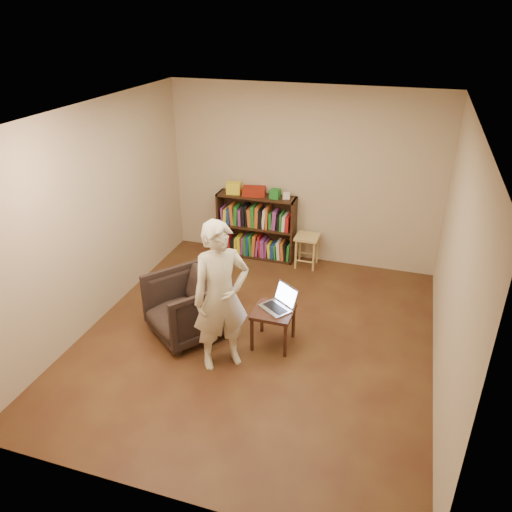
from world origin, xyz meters
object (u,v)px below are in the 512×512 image
(armchair, at_px, (187,306))
(bookshelf, at_px, (257,230))
(person, at_px, (221,297))
(laptop, at_px, (280,303))
(stool, at_px, (307,242))
(side_table, at_px, (273,316))

(armchair, bearing_deg, bookshelf, 123.98)
(armchair, relative_size, person, 0.49)
(laptop, bearing_deg, person, -94.39)
(stool, xyz_separation_m, person, (-0.38, -2.52, 0.44))
(bookshelf, bearing_deg, armchair, -94.02)
(stool, relative_size, armchair, 0.60)
(bookshelf, bearing_deg, side_table, -67.70)
(person, bearing_deg, stool, 42.61)
(bookshelf, xyz_separation_m, laptop, (0.92, -2.05, 0.08))
(armchair, xyz_separation_m, laptop, (1.08, 0.18, 0.14))
(side_table, height_order, laptop, laptop)
(laptop, distance_m, person, 0.81)
(bookshelf, height_order, stool, bookshelf)
(bookshelf, height_order, laptop, bookshelf)
(bookshelf, distance_m, side_table, 2.30)
(stool, distance_m, side_table, 2.02)
(armchair, distance_m, side_table, 1.03)
(side_table, bearing_deg, person, -131.11)
(side_table, distance_m, laptop, 0.16)
(laptop, bearing_deg, bookshelf, 149.90)
(bookshelf, xyz_separation_m, side_table, (0.87, -2.13, -0.06))
(bookshelf, distance_m, armchair, 2.24)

